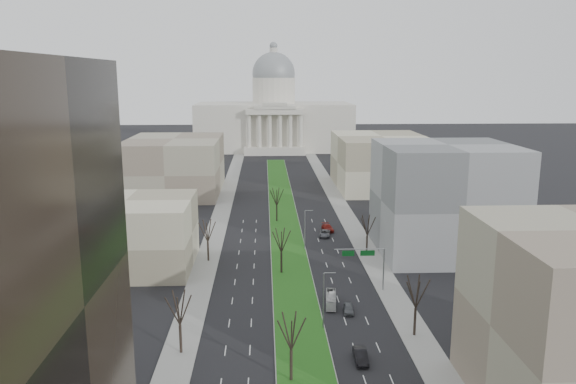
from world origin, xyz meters
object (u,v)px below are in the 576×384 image
object	(u,v)px
car_black	(361,356)
car_grey_far	(325,233)
car_red	(328,228)
car_grey_near	(348,309)
box_van	(331,299)

from	to	relation	value
car_black	car_grey_far	xyz separation A→B (m)	(1.57, 60.80, -0.05)
car_red	car_grey_far	world-z (taller)	car_red
car_black	car_grey_near	bearing A→B (deg)	88.21
box_van	car_black	bearing A→B (deg)	-78.03
car_grey_near	car_grey_far	world-z (taller)	car_grey_far
car_grey_near	car_black	xyz separation A→B (m)	(-0.71, -16.07, 0.11)
car_grey_near	car_red	world-z (taller)	car_red
car_red	car_grey_far	xyz separation A→B (m)	(-1.22, -4.73, -0.06)
box_van	car_red	bearing A→B (deg)	90.94
car_grey_near	box_van	size ratio (longest dim) A/B	0.57
car_black	box_van	world-z (taller)	box_van
car_red	box_van	distance (m)	46.38
car_grey_near	car_grey_far	xyz separation A→B (m)	(0.86, 44.73, 0.05)
car_grey_near	car_black	size ratio (longest dim) A/B	0.84
car_red	car_black	bearing A→B (deg)	-99.71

